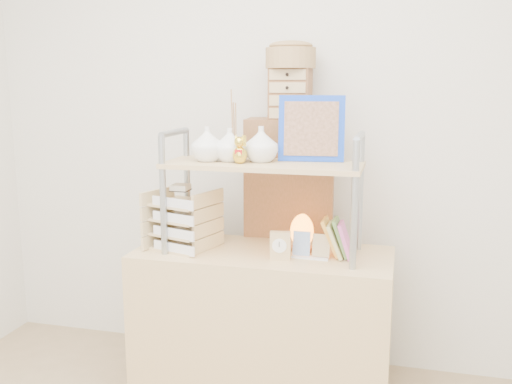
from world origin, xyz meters
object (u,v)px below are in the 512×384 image
cabinet (289,246)px  salt_lamp (302,232)px  desk (263,327)px  letter_tray (182,223)px

cabinet → salt_lamp: bearing=-74.5°
desk → salt_lamp: 0.50m
cabinet → letter_tray: (-0.44, -0.41, 0.20)m
cabinet → letter_tray: cabinet is taller
letter_tray → desk: bearing=6.4°
cabinet → salt_lamp: size_ratio=7.51×
desk → salt_lamp: salt_lamp is taller
cabinet → letter_tray: 0.64m
desk → letter_tray: 0.63m
salt_lamp → letter_tray: bearing=-170.0°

